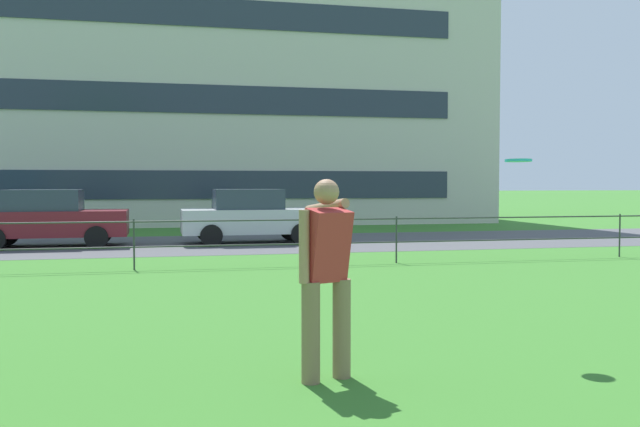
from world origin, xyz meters
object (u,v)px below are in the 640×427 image
object	(u,v)px
car_maroon_left	(49,218)
apartment_building_background	(141,74)
frisbee	(518,160)
person_thrower	(325,272)
car_silver_far_left	(252,216)

from	to	relation	value
car_maroon_left	apartment_building_background	size ratio (longest dim) A/B	0.13
car_maroon_left	frisbee	bearing A→B (deg)	-63.38
frisbee	apartment_building_background	distance (m)	27.72
frisbee	car_maroon_left	bearing A→B (deg)	116.62
person_thrower	car_silver_far_left	bearing A→B (deg)	85.72
car_silver_far_left	frisbee	bearing A→B (deg)	-85.07
frisbee	apartment_building_background	xyz separation A→B (m)	(-4.59, 26.89, 4.88)
person_thrower	car_maroon_left	world-z (taller)	person_thrower
car_maroon_left	apartment_building_background	xyz separation A→B (m)	(1.97, 13.79, 6.04)
frisbee	apartment_building_background	bearing A→B (deg)	99.69
car_maroon_left	person_thrower	bearing A→B (deg)	-72.19
frisbee	car_silver_far_left	world-z (taller)	frisbee
frisbee	car_maroon_left	xyz separation A→B (m)	(-6.57, 13.10, -1.16)
person_thrower	apartment_building_background	size ratio (longest dim) A/B	0.06
person_thrower	car_silver_far_left	world-z (taller)	person_thrower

